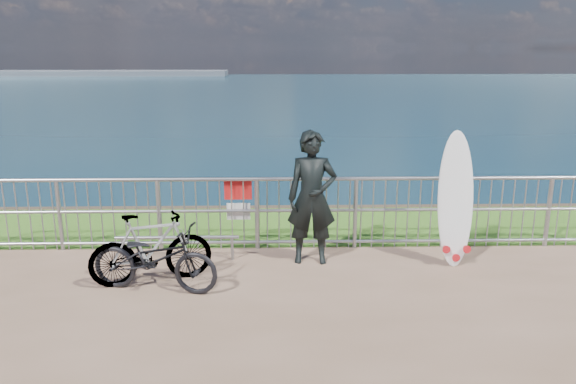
{
  "coord_description": "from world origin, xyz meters",
  "views": [
    {
      "loc": [
        -0.22,
        -6.62,
        3.01
      ],
      "look_at": [
        -0.04,
        1.2,
        1.0
      ],
      "focal_mm": 35.0,
      "sensor_mm": 36.0,
      "label": 1
    }
  ],
  "objects_px": {
    "surfboard": "(455,204)",
    "bicycle_near": "(155,258)",
    "surfer": "(312,198)",
    "bicycle_far": "(151,248)"
  },
  "relations": [
    {
      "from": "bicycle_near",
      "to": "surfboard",
      "type": "bearing_deg",
      "value": -65.82
    },
    {
      "from": "surfer",
      "to": "bicycle_far",
      "type": "xyz_separation_m",
      "value": [
        -2.15,
        -0.71,
        -0.48
      ]
    },
    {
      "from": "surfboard",
      "to": "surfer",
      "type": "bearing_deg",
      "value": 177.59
    },
    {
      "from": "surfboard",
      "to": "bicycle_near",
      "type": "relative_size",
      "value": 1.16
    },
    {
      "from": "bicycle_near",
      "to": "surfer",
      "type": "bearing_deg",
      "value": -52.77
    },
    {
      "from": "surfer",
      "to": "surfboard",
      "type": "bearing_deg",
      "value": -0.88
    },
    {
      "from": "surfer",
      "to": "bicycle_near",
      "type": "bearing_deg",
      "value": -153.21
    },
    {
      "from": "surfboard",
      "to": "bicycle_far",
      "type": "xyz_separation_m",
      "value": [
        -4.17,
        -0.63,
        -0.4
      ]
    },
    {
      "from": "bicycle_far",
      "to": "bicycle_near",
      "type": "bearing_deg",
      "value": -176.6
    },
    {
      "from": "surfboard",
      "to": "bicycle_far",
      "type": "bearing_deg",
      "value": -171.47
    }
  ]
}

